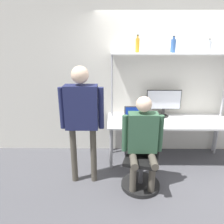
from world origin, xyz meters
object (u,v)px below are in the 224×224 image
object	(u,v)px
office_chair	(141,168)
bottle_clear	(209,47)
laptop	(135,118)
cell_phone	(152,123)
monitor	(164,101)
person_seated	(143,137)
person_standing	(82,111)
bottle_amber	(137,45)
bottle_blue	(173,46)

from	to	relation	value
office_chair	bottle_clear	bearing A→B (deg)	40.03
laptop	bottle_clear	size ratio (longest dim) A/B	1.59
laptop	cell_phone	world-z (taller)	laptop
monitor	office_chair	bearing A→B (deg)	-116.33
person_seated	person_standing	world-z (taller)	person_standing
office_chair	person_seated	xyz separation A→B (m)	(-0.01, -0.05, 0.51)
cell_phone	bottle_amber	world-z (taller)	bottle_amber
monitor	office_chair	size ratio (longest dim) A/B	0.64
laptop	bottle_amber	xyz separation A→B (m)	(0.03, 0.29, 1.15)
person_seated	cell_phone	bearing A→B (deg)	70.12
cell_phone	bottle_clear	bearing A→B (deg)	20.05
laptop	person_seated	xyz separation A→B (m)	(0.05, -0.70, -0.00)
cell_phone	bottle_amber	xyz separation A→B (m)	(-0.26, 0.33, 1.22)
person_standing	person_seated	bearing A→B (deg)	-10.40
monitor	laptop	xyz separation A→B (m)	(-0.53, -0.31, -0.21)
cell_phone	office_chair	size ratio (longest dim) A/B	0.16
monitor	bottle_clear	world-z (taller)	bottle_clear
person_standing	bottle_clear	bearing A→B (deg)	23.10
bottle_blue	bottle_clear	distance (m)	0.57
cell_phone	bottle_clear	xyz separation A→B (m)	(0.90, 0.33, 1.19)
monitor	laptop	bearing A→B (deg)	-149.87
person_seated	monitor	bearing A→B (deg)	64.31
bottle_clear	monitor	bearing A→B (deg)	178.71
monitor	bottle_amber	xyz separation A→B (m)	(-0.50, -0.01, 0.95)
monitor	bottle_amber	size ratio (longest dim) A/B	2.20
laptop	office_chair	size ratio (longest dim) A/B	0.37
office_chair	person_standing	bearing A→B (deg)	172.90
laptop	bottle_clear	world-z (taller)	bottle_clear
person_seated	bottle_amber	xyz separation A→B (m)	(-0.01, 1.00, 1.16)
office_chair	monitor	bearing A→B (deg)	63.67
monitor	person_standing	xyz separation A→B (m)	(-1.32, -0.86, 0.11)
monitor	bottle_clear	bearing A→B (deg)	-1.29
person_seated	bottle_amber	distance (m)	1.53
monitor	cell_phone	bearing A→B (deg)	-125.55
person_seated	bottle_clear	xyz separation A→B (m)	(1.14, 1.00, 1.13)
office_chair	person_seated	world-z (taller)	person_seated
laptop	bottle_clear	xyz separation A→B (m)	(1.18, 0.29, 1.13)
office_chair	bottle_amber	world-z (taller)	bottle_amber
laptop	monitor	bearing A→B (deg)	30.13
person_standing	office_chair	bearing A→B (deg)	-7.10
monitor	bottle_blue	bearing A→B (deg)	-10.70
monitor	laptop	size ratio (longest dim) A/B	1.76
office_chair	laptop	bearing A→B (deg)	94.82
laptop	bottle_blue	xyz separation A→B (m)	(0.61, 0.29, 1.15)
bottle_amber	bottle_clear	xyz separation A→B (m)	(1.15, 0.00, -0.03)
monitor	bottle_blue	xyz separation A→B (m)	(0.08, -0.01, 0.94)
laptop	person_standing	xyz separation A→B (m)	(-0.79, -0.55, 0.31)
person_seated	bottle_clear	size ratio (longest dim) A/B	6.29
bottle_blue	office_chair	bearing A→B (deg)	-120.32
person_seated	person_standing	distance (m)	0.91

